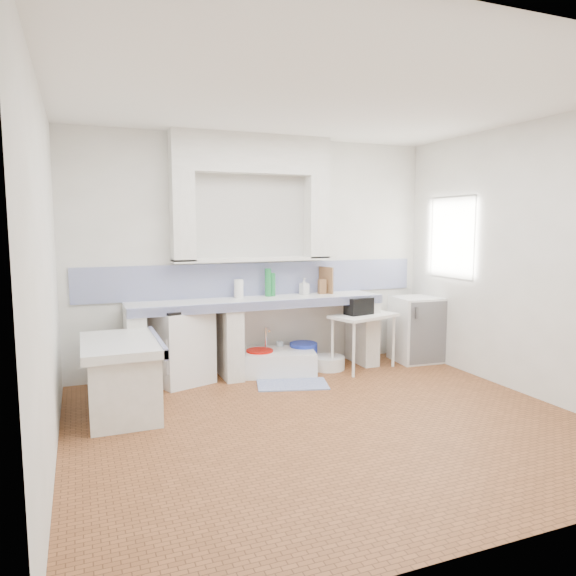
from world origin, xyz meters
name	(u,v)px	position (x,y,z in m)	size (l,w,h in m)	color
floor	(329,422)	(0.00, 0.00, 0.00)	(4.50, 4.50, 0.00)	brown
ceiling	(332,99)	(0.00, 0.00, 2.80)	(4.50, 4.50, 0.00)	white
wall_back	(258,254)	(0.00, 2.00, 1.40)	(4.50, 4.50, 0.00)	white
wall_front	(503,295)	(0.00, -2.00, 1.40)	(4.50, 4.50, 0.00)	white
wall_left	(46,276)	(-2.25, 0.00, 1.40)	(4.50, 4.50, 0.00)	white
wall_right	(528,260)	(2.25, 0.00, 1.40)	(4.50, 4.50, 0.00)	white
alcove_mass	(252,154)	(-0.10, 1.88, 2.58)	(1.90, 0.25, 0.45)	white
window_frame	(463,238)	(2.42, 1.20, 1.60)	(0.35, 0.86, 1.06)	#3C2613
lace_valance	(455,207)	(2.28, 1.20, 1.98)	(0.01, 0.84, 0.24)	white
counter_slab	(258,302)	(-0.10, 1.70, 0.86)	(3.00, 0.60, 0.08)	white
counter_lip	(266,305)	(-0.10, 1.42, 0.86)	(3.00, 0.04, 0.10)	navy
counter_pier_left	(135,350)	(-1.50, 1.70, 0.41)	(0.20, 0.55, 0.82)	white
counter_pier_mid	(229,342)	(-0.45, 1.70, 0.41)	(0.20, 0.55, 0.82)	white
counter_pier_right	(362,331)	(1.30, 1.70, 0.41)	(0.20, 0.55, 0.82)	white
peninsula_top	(121,345)	(-1.70, 0.90, 0.66)	(0.70, 1.10, 0.08)	white
peninsula_base	(122,382)	(-1.70, 0.90, 0.31)	(0.60, 1.00, 0.62)	white
peninsula_lip	(157,342)	(-1.37, 0.90, 0.66)	(0.04, 1.10, 0.10)	navy
backsplash	(258,279)	(0.00, 1.99, 1.10)	(4.27, 0.03, 0.40)	navy
stove	(181,346)	(-1.01, 1.70, 0.41)	(0.58, 0.56, 0.82)	white
sink	(271,363)	(0.05, 1.65, 0.12)	(1.02, 0.55, 0.24)	white
side_table	(363,342)	(1.16, 1.43, 0.34)	(0.81, 0.45, 0.04)	white
fridge	(416,329)	(1.99, 1.53, 0.42)	(0.54, 0.54, 0.83)	white
bucket_red	(260,362)	(-0.09, 1.67, 0.15)	(0.32, 0.32, 0.30)	red
bucket_orange	(286,362)	(0.21, 1.60, 0.13)	(0.29, 0.29, 0.27)	#EF4E16
bucket_blue	(303,356)	(0.49, 1.72, 0.16)	(0.34, 0.34, 0.32)	#1B2EA9
basin_white	(328,363)	(0.76, 1.58, 0.08)	(0.40, 0.40, 0.16)	white
water_bottle_a	(268,358)	(0.07, 1.85, 0.13)	(0.07, 0.07, 0.27)	silver
water_bottle_b	(280,355)	(0.23, 1.85, 0.17)	(0.09, 0.09, 0.33)	silver
black_bag	(359,306)	(1.10, 1.45, 0.78)	(0.33, 0.19, 0.21)	black
green_bottle_a	(268,282)	(0.08, 1.85, 1.07)	(0.07, 0.07, 0.34)	#1E7A3A
green_bottle_b	(273,284)	(0.14, 1.85, 1.04)	(0.06, 0.06, 0.28)	#1E7A3A
knife_block	(322,287)	(0.78, 1.82, 0.99)	(0.09, 0.07, 0.18)	brown
cutting_board	(326,280)	(0.85, 1.85, 1.07)	(0.02, 0.24, 0.33)	brown
paper_towel	(239,289)	(-0.29, 1.85, 1.01)	(0.11, 0.11, 0.22)	white
soap_bottle	(304,286)	(0.55, 1.85, 1.00)	(0.09, 0.10, 0.21)	white
rug	(292,384)	(0.11, 1.14, 0.01)	(0.77, 0.44, 0.01)	navy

